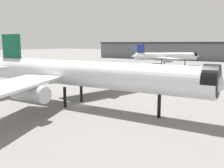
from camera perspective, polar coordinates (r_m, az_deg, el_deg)
name	(u,v)px	position (r m, az deg, el deg)	size (l,w,h in m)	color
ground	(80,106)	(55.64, -7.30, -4.99)	(900.00, 900.00, 0.00)	slate
airliner_near_gate	(81,74)	(54.46, -7.16, 2.27)	(61.60, 56.17, 16.05)	silver
airliner_far_taxiway	(166,56)	(158.10, 12.30, 6.26)	(37.46, 34.53, 13.07)	silver
baggage_cart_trailing	(52,80)	(88.92, -13.67, 0.85)	(2.81, 2.88, 1.82)	black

